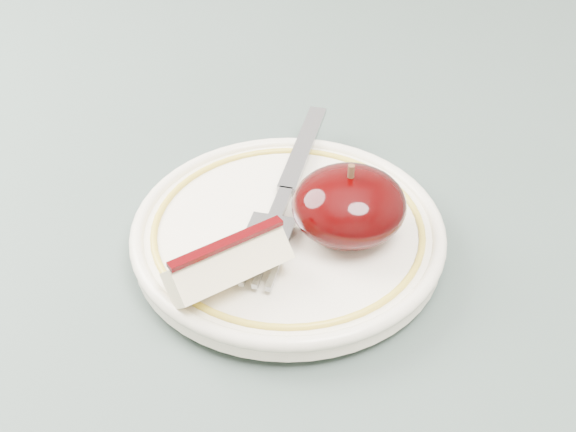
{
  "coord_description": "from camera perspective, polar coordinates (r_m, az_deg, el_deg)",
  "views": [
    {
      "loc": [
        -0.03,
        -0.34,
        1.09
      ],
      "look_at": [
        0.02,
        0.02,
        0.78
      ],
      "focal_mm": 50.0,
      "sensor_mm": 36.0,
      "label": 1
    }
  ],
  "objects": [
    {
      "name": "plate",
      "position": [
        0.49,
        -0.0,
        -1.26
      ],
      "size": [
        0.19,
        0.19,
        0.02
      ],
      "color": "white",
      "rests_on": "table"
    },
    {
      "name": "apple_half",
      "position": [
        0.47,
        4.36,
        0.75
      ],
      "size": [
        0.07,
        0.06,
        0.05
      ],
      "color": "black",
      "rests_on": "plate"
    },
    {
      "name": "apple_wedge",
      "position": [
        0.44,
        -4.29,
        -3.48
      ],
      "size": [
        0.08,
        0.06,
        0.03
      ],
      "rotation": [
        0.0,
        0.0,
        0.46
      ],
      "color": "beige",
      "rests_on": "plate"
    },
    {
      "name": "fork",
      "position": [
        0.51,
        -0.18,
        1.78
      ],
      "size": [
        0.09,
        0.18,
        0.0
      ],
      "rotation": [
        0.0,
        0.0,
        1.2
      ],
      "color": "gray",
      "rests_on": "plate"
    },
    {
      "name": "table",
      "position": [
        0.55,
        -1.36,
        -10.92
      ],
      "size": [
        0.9,
        0.9,
        0.75
      ],
      "color": "brown",
      "rests_on": "ground"
    }
  ]
}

